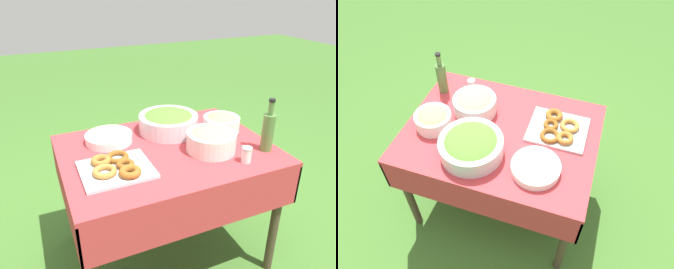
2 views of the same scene
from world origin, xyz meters
The scene contains 9 objects.
ground_plane centered at (0.00, 0.00, 0.00)m, with size 14.00×14.00×0.00m, color #3D6B28.
picnic_table centered at (0.00, 0.00, 0.64)m, with size 1.13×0.84×0.75m.
salad_bowl centered at (0.10, 0.20, 0.81)m, with size 0.35×0.35×0.13m.
pasta_bowl centered at (0.21, -0.12, 0.81)m, with size 0.26×0.26×0.12m.
donut_platter centered at (-0.32, -0.11, 0.77)m, with size 0.34×0.30×0.05m.
plate_stack centered at (-0.27, 0.20, 0.77)m, with size 0.26×0.26×0.05m.
olive_oil_bottle centered at (0.48, -0.23, 0.86)m, with size 0.06×0.06×0.29m.
bread_bowl centered at (0.39, 0.08, 0.80)m, with size 0.22×0.22×0.11m.
salt_shaker centered at (0.30, -0.30, 0.79)m, with size 0.05×0.05×0.08m.
Camera 2 is at (-0.45, 1.23, 2.16)m, focal length 35.00 mm.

